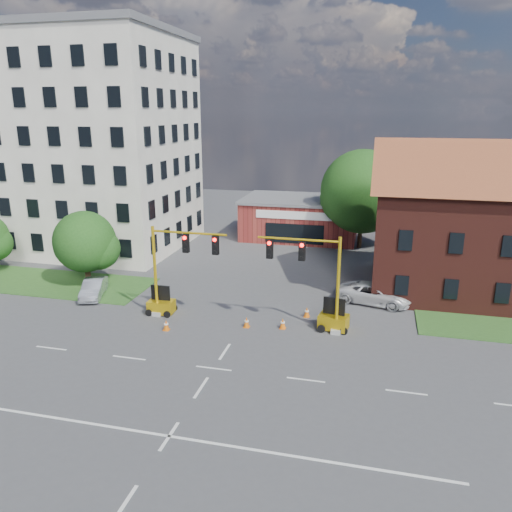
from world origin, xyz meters
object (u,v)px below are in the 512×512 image
(trailer_east, at_px, (334,320))
(signal_mast_west, at_px, (178,262))
(signal_mast_east, at_px, (311,272))
(pickup_white, at_px, (375,294))
(trailer_west, at_px, (161,305))

(trailer_east, bearing_deg, signal_mast_west, -166.50)
(signal_mast_east, relative_size, trailer_east, 3.05)
(pickup_white, bearing_deg, signal_mast_west, 126.99)
(signal_mast_west, bearing_deg, signal_mast_east, 0.00)
(signal_mast_east, distance_m, trailer_west, 10.75)
(pickup_white, bearing_deg, trailer_west, 123.37)
(trailer_west, relative_size, pickup_white, 0.37)
(signal_mast_west, relative_size, pickup_white, 1.18)
(signal_mast_west, distance_m, signal_mast_east, 8.71)
(signal_mast_west, height_order, pickup_white, signal_mast_west)
(trailer_east, bearing_deg, pickup_white, 75.31)
(signal_mast_east, xyz_separation_m, pickup_white, (3.89, 5.79, -3.19))
(signal_mast_west, bearing_deg, trailer_west, 166.62)
(signal_mast_west, distance_m, trailer_west, 3.66)
(signal_mast_east, height_order, pickup_white, signal_mast_east)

